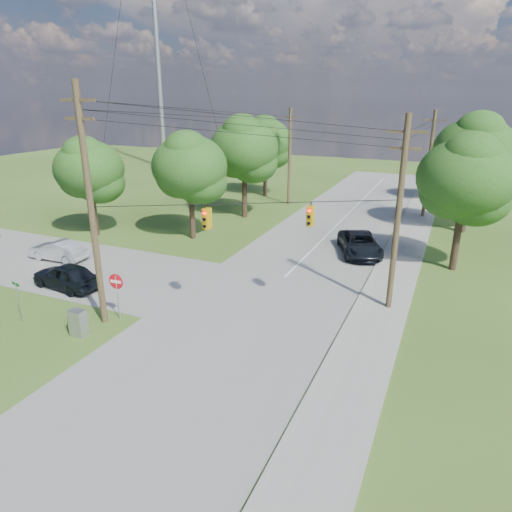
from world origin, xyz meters
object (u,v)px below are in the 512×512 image
at_px(pole_sw, 91,206).
at_px(pole_ne, 398,214).
at_px(car_cross_dark, 66,276).
at_px(pole_north_w, 290,156).
at_px(pole_north_e, 429,164).
at_px(control_cabinet, 78,323).
at_px(car_main_north, 360,244).
at_px(do_not_enter_sign, 117,287).
at_px(car_cross_silver, 58,250).

xyz_separation_m(pole_sw, pole_ne, (13.50, 7.60, -0.76)).
bearing_deg(car_cross_dark, pole_north_w, 176.53).
bearing_deg(pole_sw, pole_ne, 29.38).
relative_size(pole_north_e, control_cabinet, 7.19).
bearing_deg(control_cabinet, pole_north_e, 65.72).
bearing_deg(control_cabinet, car_cross_dark, 138.97).
distance_m(pole_north_w, car_main_north, 17.62).
bearing_deg(pole_north_w, do_not_enter_sign, -88.21).
xyz_separation_m(pole_north_e, pole_north_w, (-13.90, 0.00, 0.00)).
relative_size(pole_north_w, car_main_north, 1.75).
height_order(pole_sw, pole_ne, pole_sw).
distance_m(pole_sw, pole_north_w, 29.62).
relative_size(car_main_north, do_not_enter_sign, 2.22).
bearing_deg(do_not_enter_sign, pole_ne, 23.71).
bearing_deg(car_cross_dark, car_cross_silver, -122.69).
distance_m(car_cross_dark, car_cross_silver, 5.69).
height_order(pole_sw, car_cross_silver, pole_sw).
bearing_deg(pole_north_e, car_main_north, -104.16).
relative_size(pole_north_e, car_cross_silver, 2.30).
height_order(pole_sw, pole_north_e, pole_sw).
relative_size(pole_sw, control_cabinet, 8.63).
xyz_separation_m(pole_ne, control_cabinet, (-13.60, -9.29, -4.77)).
height_order(pole_north_w, do_not_enter_sign, pole_north_w).
bearing_deg(pole_north_w, car_cross_dark, -99.81).
distance_m(pole_ne, pole_north_w, 26.03).
distance_m(pole_sw, car_cross_silver, 12.55).
xyz_separation_m(car_cross_dark, car_cross_silver, (-4.42, 3.58, -0.08)).
bearing_deg(car_main_north, control_cabinet, -142.25).
xyz_separation_m(car_cross_dark, car_main_north, (15.18, 13.60, -0.01)).
height_order(pole_ne, control_cabinet, pole_ne).
height_order(pole_north_e, pole_north_w, same).
relative_size(car_cross_dark, car_main_north, 0.82).
height_order(control_cabinet, do_not_enter_sign, do_not_enter_sign).
xyz_separation_m(car_cross_silver, car_main_north, (19.60, 10.02, 0.07)).
height_order(car_main_north, do_not_enter_sign, do_not_enter_sign).
distance_m(pole_north_e, car_cross_dark, 33.12).
bearing_deg(car_cross_dark, do_not_enter_sign, 77.32).
xyz_separation_m(car_main_north, do_not_enter_sign, (-9.59, -15.52, 1.03)).
xyz_separation_m(car_cross_dark, control_cabinet, (4.98, -4.21, -0.14)).
distance_m(pole_north_w, car_cross_silver, 25.57).
height_order(pole_north_e, do_not_enter_sign, pole_north_e).
distance_m(pole_north_e, car_main_north, 14.55).
xyz_separation_m(pole_sw, pole_north_w, (-0.40, 29.60, -1.10)).
bearing_deg(control_cabinet, pole_sw, 85.80).
bearing_deg(car_main_north, car_cross_dark, -160.60).
xyz_separation_m(pole_sw, control_cabinet, (-0.10, -1.69, -5.53)).
xyz_separation_m(pole_sw, car_main_north, (10.10, 16.12, -5.41)).
bearing_deg(control_cabinet, do_not_enter_sign, 74.38).
distance_m(car_cross_silver, control_cabinet, 12.21).
bearing_deg(pole_ne, car_main_north, 111.75).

